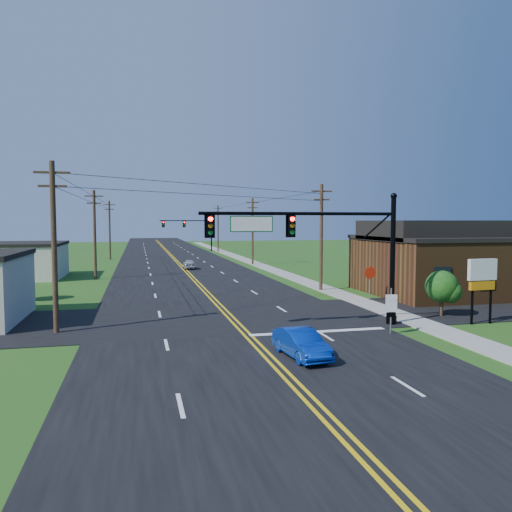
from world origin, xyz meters
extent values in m
plane|color=#294E16|center=(0.00, 0.00, 0.00)|extent=(260.00, 260.00, 0.00)
cube|color=black|center=(0.00, 50.00, 0.02)|extent=(16.00, 220.00, 0.04)
cube|color=black|center=(0.00, 12.00, 0.02)|extent=(70.00, 10.00, 0.04)
cube|color=gray|center=(10.50, 40.00, 0.04)|extent=(2.00, 160.00, 0.08)
cylinder|color=black|center=(8.80, 8.00, 3.60)|extent=(0.28, 0.28, 7.20)
cylinder|color=black|center=(8.80, 8.00, 0.25)|extent=(0.60, 0.60, 0.50)
sphere|color=black|center=(8.80, 8.00, 7.30)|extent=(0.36, 0.36, 0.36)
cylinder|color=black|center=(3.30, 8.00, 6.30)|extent=(11.00, 0.18, 0.18)
cube|color=#045212|center=(0.60, 8.00, 5.75)|extent=(2.30, 0.06, 0.85)
cylinder|color=black|center=(8.80, 80.00, 3.60)|extent=(0.28, 0.28, 7.20)
cylinder|color=black|center=(8.80, 80.00, 0.25)|extent=(0.60, 0.60, 0.50)
sphere|color=black|center=(8.80, 80.00, 7.30)|extent=(0.36, 0.36, 0.36)
cylinder|color=black|center=(3.80, 80.00, 6.00)|extent=(10.00, 0.18, 0.18)
cube|color=#045212|center=(0.60, 80.00, 5.45)|extent=(2.30, 0.06, 0.85)
cube|color=#543418|center=(20.00, 18.00, 2.20)|extent=(14.00, 11.00, 4.40)
cube|color=black|center=(20.00, 18.00, 4.55)|extent=(14.20, 11.20, 0.30)
cube|color=silver|center=(-19.00, 38.00, 1.70)|extent=(12.00, 9.00, 3.40)
cube|color=black|center=(-19.00, 38.00, 3.55)|extent=(12.20, 9.20, 0.30)
cylinder|color=#342017|center=(-9.50, 10.00, 4.50)|extent=(0.28, 0.28, 9.00)
cube|color=#342017|center=(-9.50, 10.00, 8.40)|extent=(1.80, 0.12, 0.12)
cube|color=#342017|center=(-9.50, 10.00, 7.70)|extent=(1.40, 0.12, 0.12)
cylinder|color=#342017|center=(-9.50, 35.00, 4.50)|extent=(0.28, 0.28, 9.00)
cube|color=#342017|center=(-9.50, 35.00, 8.40)|extent=(1.80, 0.12, 0.12)
cube|color=#342017|center=(-9.50, 35.00, 7.70)|extent=(1.40, 0.12, 0.12)
cylinder|color=#342017|center=(-9.50, 62.00, 4.50)|extent=(0.28, 0.28, 9.00)
cube|color=#342017|center=(-9.50, 62.00, 8.40)|extent=(1.80, 0.12, 0.12)
cube|color=#342017|center=(-9.50, 62.00, 7.70)|extent=(1.40, 0.12, 0.12)
cylinder|color=#342017|center=(9.80, 22.00, 4.50)|extent=(0.28, 0.28, 9.00)
cube|color=#342017|center=(9.80, 22.00, 8.40)|extent=(1.80, 0.12, 0.12)
cube|color=#342017|center=(9.80, 22.00, 7.70)|extent=(1.40, 0.12, 0.12)
cylinder|color=#342017|center=(9.80, 48.00, 4.50)|extent=(0.28, 0.28, 9.00)
cube|color=#342017|center=(9.80, 48.00, 8.40)|extent=(1.80, 0.12, 0.12)
cube|color=#342017|center=(9.80, 48.00, 7.70)|extent=(1.40, 0.12, 0.12)
cylinder|color=#342017|center=(9.80, 78.00, 4.50)|extent=(0.28, 0.28, 9.00)
cube|color=#342017|center=(9.80, 78.00, 8.40)|extent=(1.80, 0.12, 0.12)
cube|color=#342017|center=(9.80, 78.00, 7.70)|extent=(1.40, 0.12, 0.12)
cylinder|color=#342017|center=(16.00, 26.00, 0.92)|extent=(0.24, 0.24, 1.85)
sphere|color=#104212|center=(16.00, 26.00, 2.60)|extent=(3.00, 3.00, 3.00)
cylinder|color=#342017|center=(13.00, 9.50, 0.66)|extent=(0.24, 0.24, 1.32)
sphere|color=#104212|center=(13.00, 9.50, 1.86)|extent=(2.00, 2.00, 2.00)
cylinder|color=#342017|center=(-14.00, 22.00, 0.77)|extent=(0.24, 0.24, 1.54)
sphere|color=#104212|center=(-14.00, 22.00, 2.17)|extent=(2.40, 2.40, 2.40)
imported|color=#072DA4|center=(1.53, 2.48, 0.61)|extent=(1.73, 3.83, 1.22)
imported|color=silver|center=(0.83, 43.65, 0.59)|extent=(1.54, 3.53, 1.19)
cylinder|color=slate|center=(7.50, 5.69, 1.22)|extent=(0.09, 0.09, 2.43)
cube|color=white|center=(7.50, 5.66, 1.93)|extent=(0.60, 0.15, 0.33)
cube|color=white|center=(7.50, 5.66, 1.49)|extent=(0.60, 0.15, 0.61)
cube|color=black|center=(7.50, 5.66, 1.05)|extent=(0.49, 0.13, 0.24)
cylinder|color=slate|center=(11.30, 15.91, 1.20)|extent=(0.08, 0.08, 2.40)
cylinder|color=#A62009|center=(11.30, 15.88, 2.12)|extent=(0.92, 0.07, 0.91)
cylinder|color=black|center=(13.26, 6.93, 1.82)|extent=(0.15, 0.15, 3.65)
cylinder|color=black|center=(14.47, 6.93, 1.82)|extent=(0.15, 0.15, 3.65)
cube|color=silver|center=(13.86, 6.93, 3.14)|extent=(1.83, 0.36, 1.22)
cube|color=#CC720C|center=(13.86, 6.93, 2.23)|extent=(1.63, 0.32, 0.51)
camera|label=1|loc=(-5.22, -17.63, 5.89)|focal=35.00mm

